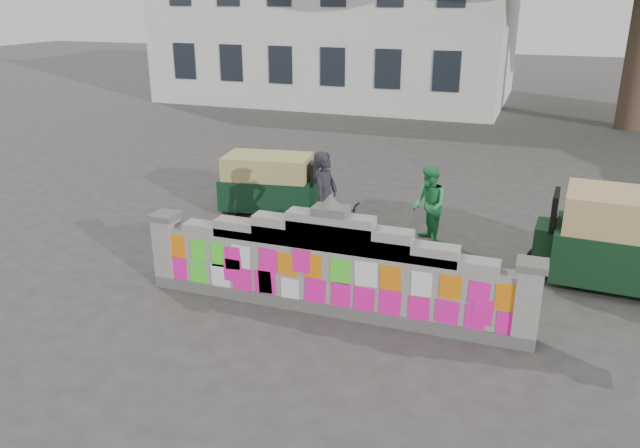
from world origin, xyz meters
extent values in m
plane|color=#383533|center=(0.00, 0.00, 0.00)|extent=(100.00, 100.00, 0.00)
cube|color=#4C4C49|center=(0.00, 0.00, 0.10)|extent=(6.40, 0.42, 0.20)
cube|color=gray|center=(0.00, 0.00, 0.60)|extent=(6.40, 0.32, 1.00)
cube|color=gray|center=(0.00, 0.00, 1.17)|extent=(5.20, 0.32, 0.14)
cube|color=gray|center=(0.00, 0.00, 1.24)|extent=(4.00, 0.32, 0.28)
cube|color=gray|center=(0.00, 0.00, 1.32)|extent=(2.60, 0.32, 0.44)
cube|color=gray|center=(0.00, 0.00, 1.39)|extent=(1.40, 0.32, 0.58)
cube|color=#4C4C49|center=(0.00, 0.00, 1.74)|extent=(0.55, 0.36, 0.12)
cone|color=#4C4C49|center=(0.00, 0.00, 1.90)|extent=(0.36, 0.36, 0.22)
cube|color=gray|center=(-3.02, 0.00, 0.62)|extent=(0.36, 0.40, 1.24)
cube|color=#4C4C49|center=(-3.02, 0.00, 1.28)|extent=(0.44, 0.44, 0.10)
cube|color=gray|center=(3.02, 0.00, 0.62)|extent=(0.36, 0.40, 1.24)
cube|color=#4C4C49|center=(3.02, 0.00, 1.28)|extent=(0.44, 0.44, 0.10)
cube|color=silver|center=(-7.00, 22.00, 4.00)|extent=(16.00, 10.00, 8.00)
imported|color=black|center=(-0.85, 2.13, 0.55)|extent=(2.15, 0.92, 1.10)
imported|color=black|center=(-0.85, 2.13, 0.93)|extent=(0.51, 0.72, 1.86)
imported|color=green|center=(0.91, 3.53, 0.82)|extent=(0.93, 1.00, 1.63)
cube|color=black|center=(-3.00, 4.19, 0.49)|extent=(2.29, 1.47, 0.71)
cube|color=tan|center=(-3.00, 4.19, 1.11)|extent=(2.11, 1.40, 0.53)
cube|color=black|center=(-1.90, 4.35, 0.49)|extent=(0.53, 0.68, 0.62)
cube|color=black|center=(-1.90, 4.35, 1.02)|extent=(0.16, 0.63, 0.53)
cylinder|color=black|center=(-1.81, 4.37, 0.22)|extent=(0.46, 0.17, 0.45)
cylinder|color=black|center=(-3.72, 3.58, 0.22)|extent=(0.46, 0.17, 0.45)
cylinder|color=black|center=(-3.86, 4.55, 0.22)|extent=(0.46, 0.17, 0.45)
cube|color=black|center=(4.67, 2.59, 0.61)|extent=(2.73, 1.58, 0.88)
cube|color=black|center=(3.29, 2.67, 0.61)|extent=(0.59, 0.80, 0.77)
cube|color=black|center=(3.29, 2.67, 1.27)|extent=(0.13, 0.78, 0.66)
cylinder|color=black|center=(3.18, 2.68, 0.28)|extent=(0.56, 0.16, 0.55)
camera|label=1|loc=(2.96, -8.59, 4.86)|focal=35.00mm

